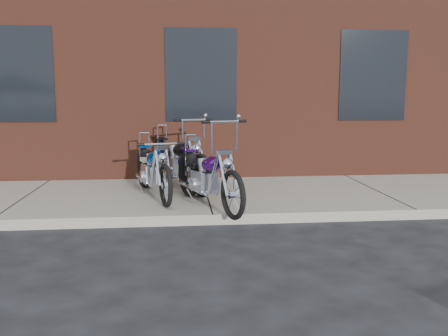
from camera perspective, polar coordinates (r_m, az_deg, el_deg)
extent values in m
plane|color=black|center=(6.72, -1.35, -6.89)|extent=(120.00, 120.00, 0.00)
cube|color=gray|center=(8.16, -2.14, -3.54)|extent=(22.00, 3.00, 0.15)
cube|color=brown|center=(14.62, -3.87, 17.37)|extent=(22.00, 10.00, 8.00)
torus|color=black|center=(7.69, -3.83, -0.88)|extent=(0.39, 0.76, 0.76)
torus|color=black|center=(6.21, 1.70, -3.53)|extent=(0.30, 0.67, 0.68)
cube|color=#9C9C9D|center=(7.08, -1.86, -1.79)|extent=(0.42, 0.49, 0.31)
ellipsoid|color=#491282|center=(6.76, -0.89, 0.33)|extent=(0.45, 0.64, 0.32)
cube|color=black|center=(7.29, -2.71, 0.19)|extent=(0.34, 0.36, 0.06)
cylinder|color=silver|center=(6.28, 1.17, -0.84)|extent=(0.14, 0.30, 0.57)
cylinder|color=silver|center=(6.32, 0.66, 5.57)|extent=(0.55, 0.22, 0.03)
cylinder|color=silver|center=(7.55, -3.63, 2.01)|extent=(0.03, 0.03, 0.50)
cylinder|color=silver|center=(7.36, -1.66, -2.46)|extent=(0.36, 0.91, 0.05)
torus|color=black|center=(8.50, -9.37, -0.10)|extent=(0.33, 0.75, 0.74)
torus|color=black|center=(6.96, -6.75, -2.31)|extent=(0.24, 0.66, 0.67)
cube|color=#9C9C9D|center=(7.87, -8.43, -0.87)|extent=(0.38, 0.47, 0.31)
ellipsoid|color=blue|center=(7.55, -8.01, 1.01)|extent=(0.40, 0.61, 0.31)
cube|color=beige|center=(8.10, -8.86, 0.86)|extent=(0.31, 0.34, 0.06)
cylinder|color=silver|center=(7.04, -7.04, 0.03)|extent=(0.12, 0.30, 0.55)
cylinder|color=silver|center=(7.12, -7.33, 2.81)|extent=(0.55, 0.18, 0.03)
cylinder|color=silver|center=(8.37, -9.33, 2.45)|extent=(0.03, 0.03, 0.49)
cylinder|color=silver|center=(8.14, -7.90, -1.49)|extent=(0.29, 0.90, 0.05)
torus|color=black|center=(9.18, -7.23, 0.81)|extent=(0.47, 0.80, 0.80)
torus|color=black|center=(7.62, -2.14, -1.06)|extent=(0.37, 0.69, 0.72)
cube|color=#9C9C9D|center=(8.54, -5.39, 0.16)|extent=(0.47, 0.53, 0.33)
ellipsoid|color=black|center=(8.21, -4.51, 2.11)|extent=(0.52, 0.68, 0.34)
cube|color=black|center=(8.77, -6.19, 1.85)|extent=(0.37, 0.39, 0.07)
cylinder|color=silver|center=(7.70, -2.64, 1.24)|extent=(0.17, 0.31, 0.60)
cylinder|color=silver|center=(7.77, -3.14, 5.79)|extent=(0.57, 0.28, 0.03)
cylinder|color=silver|center=(9.05, -7.07, 3.40)|extent=(0.03, 0.03, 0.54)
cylinder|color=silver|center=(8.84, -5.24, -0.50)|extent=(0.46, 0.94, 0.05)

